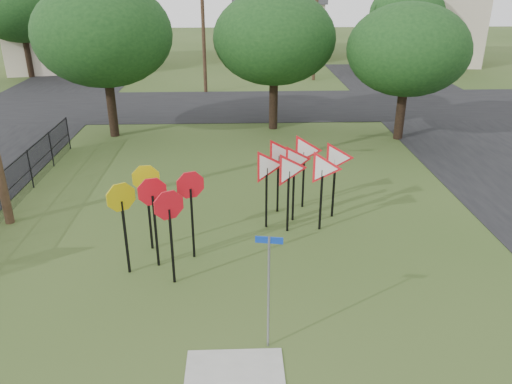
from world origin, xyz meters
TOP-DOWN VIEW (x-y plane):
  - ground at (0.00, 0.00)m, footprint 140.00×140.00m
  - street_right at (12.00, 10.00)m, footprint 8.00×50.00m
  - street_far at (0.00, 20.00)m, footprint 60.00×8.00m
  - curb_pad at (0.00, -2.40)m, footprint 2.00×1.20m
  - street_name_sign at (0.72, -1.68)m, footprint 0.55×0.11m
  - stop_sign_cluster at (-2.02, 1.75)m, footprint 2.42×2.06m
  - yield_sign_cluster at (2.03, 4.33)m, footprint 3.37×1.99m
  - far_pole_a at (-2.00, 24.00)m, footprint 1.40×0.24m
  - far_pole_b at (6.00, 28.00)m, footprint 1.40×0.24m
  - far_pole_c at (-10.00, 30.00)m, footprint 1.40×0.24m
  - fence_run at (-7.60, 6.25)m, footprint 0.05×11.55m
  - house_left at (-14.00, 34.00)m, footprint 10.58×8.88m
  - house_mid at (4.00, 40.00)m, footprint 8.40×8.40m
  - house_right at (18.00, 36.00)m, footprint 8.30×8.30m
  - tree_near_left at (-6.00, 14.00)m, footprint 6.40×6.40m
  - tree_near_mid at (2.00, 15.00)m, footprint 6.00×6.00m
  - tree_near_right at (8.00, 13.00)m, footprint 5.60×5.60m
  - tree_far_left at (-16.00, 30.00)m, footprint 6.80×6.80m
  - tree_far_right at (14.00, 32.00)m, footprint 6.00×6.00m

SIDE VIEW (x-z plane):
  - ground at x=0.00m, z-range 0.00..0.00m
  - street_right at x=12.00m, z-range 0.00..0.02m
  - street_far at x=0.00m, z-range 0.00..0.02m
  - curb_pad at x=0.00m, z-range 0.00..0.02m
  - fence_run at x=-7.60m, z-range 0.03..1.53m
  - street_name_sign at x=0.72m, z-range 0.22..2.90m
  - stop_sign_cluster at x=-2.02m, z-range 0.62..3.24m
  - yield_sign_cluster at x=2.03m, z-range 0.61..3.26m
  - house_mid at x=4.00m, z-range 0.05..6.25m
  - house_left at x=-14.00m, z-range 0.05..7.25m
  - house_right at x=18.00m, z-range 0.05..7.25m
  - tree_near_right at x=8.00m, z-range 1.06..7.39m
  - far_pole_b at x=6.00m, z-range 0.10..8.60m
  - tree_near_mid at x=2.00m, z-range 1.14..7.94m
  - tree_far_right at x=14.00m, z-range 1.14..7.94m
  - far_pole_a at x=-2.00m, z-range 0.10..9.10m
  - far_pole_c at x=-10.00m, z-range 0.10..9.10m
  - tree_near_left at x=-6.00m, z-range 1.22..8.49m
  - tree_far_left at x=-16.00m, z-range 1.31..9.04m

